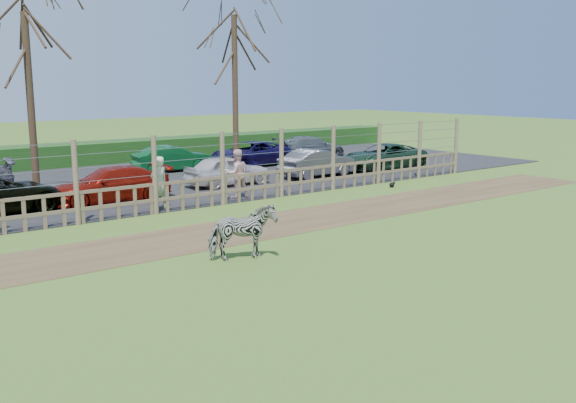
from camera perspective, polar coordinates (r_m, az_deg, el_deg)
ground at (r=14.19m, az=3.05°, el=-6.30°), size 120.00×120.00×0.00m
dirt_strip at (r=17.71m, az=-6.56°, el=-2.91°), size 34.00×2.80×0.01m
asphalt at (r=26.61m, az=-17.90°, el=1.21°), size 44.00×13.00×0.04m
hedge at (r=33.15m, az=-22.17°, el=3.63°), size 46.00×2.00×1.10m
fence at (r=20.57m, az=-11.71°, el=1.09°), size 30.16×0.16×2.50m
tree_mid at (r=24.73m, az=-22.15°, el=11.56°), size 4.80×4.80×6.83m
tree_right at (r=29.02m, az=-4.77°, el=12.77°), size 4.80×4.80×7.35m
zebra at (r=15.02m, az=-4.09°, el=-2.76°), size 1.70×1.13×1.32m
visitor_a at (r=21.14m, az=-11.40°, el=1.63°), size 0.71×0.54×1.72m
visitor_b at (r=22.89m, az=-4.58°, el=2.48°), size 0.91×0.74×1.72m
crow at (r=25.72m, az=9.23°, el=1.48°), size 0.27×0.20×0.22m
car_3 at (r=22.86m, az=-15.53°, el=1.45°), size 4.23×1.92×1.20m
car_4 at (r=25.76m, az=-5.40°, el=2.78°), size 3.53×1.44×1.20m
car_5 at (r=28.05m, az=2.64°, el=3.46°), size 3.68×1.39×1.20m
car_6 at (r=30.68m, az=8.53°, el=3.97°), size 4.43×2.25×1.20m
car_11 at (r=30.04m, az=-10.20°, el=3.77°), size 3.77×1.72×1.20m
car_12 at (r=31.59m, az=-3.40°, el=4.25°), size 4.53×2.51×1.20m
car_13 at (r=34.80m, az=1.99°, el=4.85°), size 4.20×1.86×1.20m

